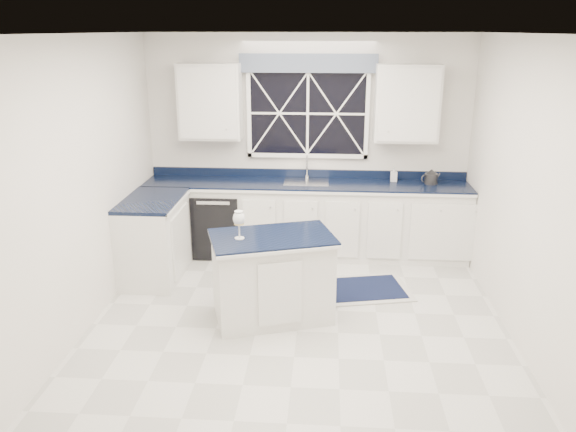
# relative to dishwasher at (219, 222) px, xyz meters

# --- Properties ---
(ground) EXTENTS (4.50, 4.50, 0.00)m
(ground) POSITION_rel_dishwasher_xyz_m (1.10, -1.95, -0.41)
(ground) COLOR silver
(ground) RESTS_ON ground
(back_wall) EXTENTS (4.00, 0.10, 2.70)m
(back_wall) POSITION_rel_dishwasher_xyz_m (1.10, 0.30, 0.94)
(back_wall) COLOR silver
(back_wall) RESTS_ON ground
(base_cabinets) EXTENTS (3.99, 1.60, 0.90)m
(base_cabinets) POSITION_rel_dishwasher_xyz_m (0.77, -0.17, 0.04)
(base_cabinets) COLOR silver
(base_cabinets) RESTS_ON ground
(countertop) EXTENTS (3.98, 0.64, 0.04)m
(countertop) POSITION_rel_dishwasher_xyz_m (1.10, 0.00, 0.51)
(countertop) COLOR black
(countertop) RESTS_ON base_cabinets
(dishwasher) EXTENTS (0.60, 0.58, 0.82)m
(dishwasher) POSITION_rel_dishwasher_xyz_m (0.00, 0.00, 0.00)
(dishwasher) COLOR black
(dishwasher) RESTS_ON ground
(window) EXTENTS (1.65, 0.09, 1.26)m
(window) POSITION_rel_dishwasher_xyz_m (1.10, 0.25, 1.42)
(window) COLOR black
(window) RESTS_ON ground
(upper_cabinets) EXTENTS (3.10, 0.34, 0.90)m
(upper_cabinets) POSITION_rel_dishwasher_xyz_m (1.10, 0.13, 1.49)
(upper_cabinets) COLOR silver
(upper_cabinets) RESTS_ON ground
(faucet) EXTENTS (0.05, 0.20, 0.30)m
(faucet) POSITION_rel_dishwasher_xyz_m (1.10, 0.19, 0.69)
(faucet) COLOR silver
(faucet) RESTS_ON countertop
(island) EXTENTS (1.31, 1.02, 0.86)m
(island) POSITION_rel_dishwasher_xyz_m (0.84, -1.67, 0.02)
(island) COLOR silver
(island) RESTS_ON ground
(rug) EXTENTS (1.32, 0.96, 0.02)m
(rug) POSITION_rel_dishwasher_xyz_m (1.68, -1.02, -0.40)
(rug) COLOR #B3B2AE
(rug) RESTS_ON ground
(kettle) EXTENTS (0.25, 0.20, 0.18)m
(kettle) POSITION_rel_dishwasher_xyz_m (2.62, 0.06, 0.61)
(kettle) COLOR #2C2C2F
(kettle) RESTS_ON countertop
(wine_glass) EXTENTS (0.12, 0.12, 0.27)m
(wine_glass) POSITION_rel_dishwasher_xyz_m (0.54, -1.77, 0.64)
(wine_glass) COLOR silver
(wine_glass) RESTS_ON island
(soap_bottle) EXTENTS (0.08, 0.08, 0.18)m
(soap_bottle) POSITION_rel_dishwasher_xyz_m (2.18, 0.16, 0.62)
(soap_bottle) COLOR silver
(soap_bottle) RESTS_ON countertop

